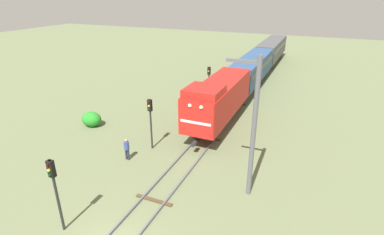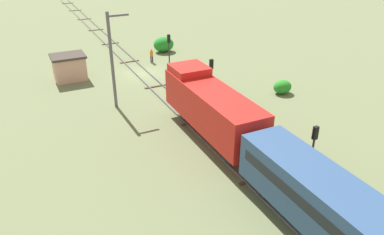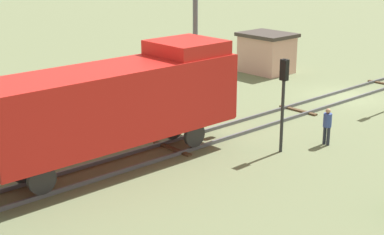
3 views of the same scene
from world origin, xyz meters
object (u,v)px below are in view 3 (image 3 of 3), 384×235
object	(u,v)px
locomotive	(118,100)
worker_by_signal	(327,124)
relay_hut	(267,52)
traffic_signal_mid	(284,88)
catenary_mast	(196,23)

from	to	relation	value
locomotive	worker_by_signal	bearing A→B (deg)	-116.67
locomotive	relay_hut	size ratio (longest dim) A/B	3.31
traffic_signal_mid	worker_by_signal	bearing A→B (deg)	-109.84
locomotive	traffic_signal_mid	world-z (taller)	locomotive
locomotive	traffic_signal_mid	size ratio (longest dim) A/B	2.83
locomotive	relay_hut	distance (m)	19.37
locomotive	worker_by_signal	world-z (taller)	locomotive
traffic_signal_mid	worker_by_signal	world-z (taller)	traffic_signal_mid
worker_by_signal	traffic_signal_mid	bearing A→B (deg)	-77.14
traffic_signal_mid	relay_hut	distance (m)	16.03
relay_hut	traffic_signal_mid	bearing A→B (deg)	133.07
locomotive	traffic_signal_mid	xyz separation A→B (m)	(-3.40, -6.14, 0.08)
locomotive	worker_by_signal	xyz separation A→B (m)	(-4.20, -8.36, -1.78)
traffic_signal_mid	relay_hut	bearing A→B (deg)	-46.93
catenary_mast	traffic_signal_mid	bearing A→B (deg)	162.46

